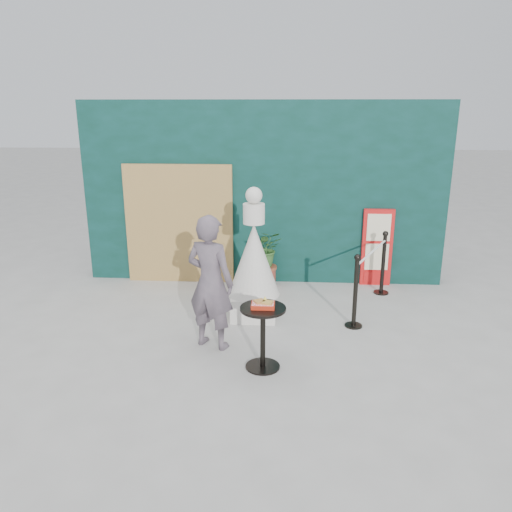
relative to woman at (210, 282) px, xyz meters
name	(u,v)px	position (x,y,z in m)	size (l,w,h in m)	color
ground	(249,369)	(0.52, -0.57, -0.85)	(60.00, 60.00, 0.00)	#ADAAA5
back_wall	(263,194)	(0.52, 2.58, 0.65)	(6.00, 0.30, 3.00)	#092C24
bamboo_fence	(179,224)	(-0.88, 2.37, 0.15)	(1.80, 0.08, 2.00)	tan
woman	(210,282)	(0.00, 0.00, 0.00)	(0.62, 0.40, 1.69)	#645561
menu_board	(377,248)	(2.42, 2.39, -0.20)	(0.50, 0.07, 1.30)	red
statue	(254,266)	(0.47, 0.94, -0.08)	(0.73, 0.73, 1.87)	silver
cafe_table	(263,328)	(0.67, -0.51, -0.35)	(0.52, 0.52, 0.75)	black
food_basket	(263,304)	(0.67, -0.51, -0.06)	(0.26, 0.19, 0.11)	red
planter	(266,253)	(0.57, 2.27, -0.29)	(0.56, 0.49, 0.95)	brown
stanchion_barrier	(370,277)	(2.16, 1.34, -0.35)	(0.84, 1.54, 1.03)	black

